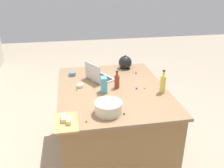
{
  "coord_description": "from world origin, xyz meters",
  "views": [
    {
      "loc": [
        -2.38,
        0.43,
        2.03
      ],
      "look_at": [
        0.0,
        0.0,
        0.95
      ],
      "focal_mm": 38.32,
      "sensor_mm": 36.0,
      "label": 1
    }
  ],
  "objects_px": {
    "butter_stick_left": "(69,120)",
    "candy_bag": "(104,85)",
    "butter_stick_right": "(63,118)",
    "bottle_oil": "(163,83)",
    "ramekin_wide": "(72,74)",
    "kettle": "(125,63)",
    "ramekin_medium": "(90,67)",
    "laptop": "(98,76)",
    "cutting_board": "(66,123)",
    "bottle_soy": "(117,81)",
    "ramekin_small": "(80,86)",
    "mixing_bowl_large": "(108,107)"
  },
  "relations": [
    {
      "from": "kettle",
      "to": "ramekin_small",
      "type": "relative_size",
      "value": 2.86
    },
    {
      "from": "mixing_bowl_large",
      "to": "butter_stick_left",
      "type": "bearing_deg",
      "value": 108.07
    },
    {
      "from": "butter_stick_right",
      "to": "butter_stick_left",
      "type": "bearing_deg",
      "value": -131.75
    },
    {
      "from": "butter_stick_left",
      "to": "mixing_bowl_large",
      "type": "bearing_deg",
      "value": -71.93
    },
    {
      "from": "ramekin_medium",
      "to": "butter_stick_right",
      "type": "bearing_deg",
      "value": 164.78
    },
    {
      "from": "kettle",
      "to": "ramekin_wide",
      "type": "xyz_separation_m",
      "value": [
        -0.15,
        0.71,
        -0.06
      ]
    },
    {
      "from": "ramekin_wide",
      "to": "candy_bag",
      "type": "distance_m",
      "value": 0.63
    },
    {
      "from": "bottle_soy",
      "to": "butter_stick_right",
      "type": "bearing_deg",
      "value": 135.72
    },
    {
      "from": "laptop",
      "to": "mixing_bowl_large",
      "type": "relative_size",
      "value": 1.47
    },
    {
      "from": "bottle_oil",
      "to": "ramekin_wide",
      "type": "relative_size",
      "value": 2.93
    },
    {
      "from": "kettle",
      "to": "ramekin_medium",
      "type": "distance_m",
      "value": 0.48
    },
    {
      "from": "kettle",
      "to": "ramekin_small",
      "type": "bearing_deg",
      "value": 129.0
    },
    {
      "from": "ramekin_medium",
      "to": "ramekin_wide",
      "type": "xyz_separation_m",
      "value": [
        -0.19,
        0.24,
        -0.0
      ]
    },
    {
      "from": "bottle_oil",
      "to": "ramekin_medium",
      "type": "height_order",
      "value": "bottle_oil"
    },
    {
      "from": "kettle",
      "to": "butter_stick_left",
      "type": "xyz_separation_m",
      "value": [
        -1.24,
        0.77,
        -0.04
      ]
    },
    {
      "from": "laptop",
      "to": "cutting_board",
      "type": "distance_m",
      "value": 0.97
    },
    {
      "from": "mixing_bowl_large",
      "to": "butter_stick_right",
      "type": "relative_size",
      "value": 2.34
    },
    {
      "from": "ramekin_small",
      "to": "ramekin_medium",
      "type": "distance_m",
      "value": 0.58
    },
    {
      "from": "butter_stick_left",
      "to": "ramekin_medium",
      "type": "bearing_deg",
      "value": -12.87
    },
    {
      "from": "bottle_oil",
      "to": "ramekin_wide",
      "type": "xyz_separation_m",
      "value": [
        0.65,
        0.94,
        -0.08
      ]
    },
    {
      "from": "butter_stick_left",
      "to": "candy_bag",
      "type": "height_order",
      "value": "candy_bag"
    },
    {
      "from": "kettle",
      "to": "cutting_board",
      "type": "bearing_deg",
      "value": 147.17
    },
    {
      "from": "ramekin_medium",
      "to": "bottle_oil",
      "type": "bearing_deg",
      "value": -139.98
    },
    {
      "from": "ramekin_wide",
      "to": "candy_bag",
      "type": "height_order",
      "value": "candy_bag"
    },
    {
      "from": "laptop",
      "to": "ramekin_wide",
      "type": "relative_size",
      "value": 4.39
    },
    {
      "from": "butter_stick_left",
      "to": "candy_bag",
      "type": "xyz_separation_m",
      "value": [
        0.56,
        -0.38,
        0.05
      ]
    },
    {
      "from": "ramekin_small",
      "to": "ramekin_medium",
      "type": "height_order",
      "value": "ramekin_medium"
    },
    {
      "from": "laptop",
      "to": "ramekin_medium",
      "type": "relative_size",
      "value": 3.67
    },
    {
      "from": "bottle_oil",
      "to": "candy_bag",
      "type": "height_order",
      "value": "bottle_oil"
    },
    {
      "from": "mixing_bowl_large",
      "to": "bottle_soy",
      "type": "distance_m",
      "value": 0.55
    },
    {
      "from": "cutting_board",
      "to": "butter_stick_left",
      "type": "bearing_deg",
      "value": -109.91
    },
    {
      "from": "bottle_oil",
      "to": "ramekin_medium",
      "type": "relative_size",
      "value": 2.45
    },
    {
      "from": "kettle",
      "to": "ramekin_wide",
      "type": "relative_size",
      "value": 2.48
    },
    {
      "from": "kettle",
      "to": "mixing_bowl_large",
      "type": "bearing_deg",
      "value": 159.67
    },
    {
      "from": "butter_stick_right",
      "to": "ramekin_wide",
      "type": "xyz_separation_m",
      "value": [
        1.05,
        -0.1,
        -0.01
      ]
    },
    {
      "from": "bottle_oil",
      "to": "mixing_bowl_large",
      "type": "bearing_deg",
      "value": 116.95
    },
    {
      "from": "butter_stick_left",
      "to": "kettle",
      "type": "bearing_deg",
      "value": -31.91
    },
    {
      "from": "mixing_bowl_large",
      "to": "butter_stick_left",
      "type": "distance_m",
      "value": 0.37
    },
    {
      "from": "butter_stick_left",
      "to": "cutting_board",
      "type": "bearing_deg",
      "value": 70.09
    },
    {
      "from": "mixing_bowl_large",
      "to": "bottle_oil",
      "type": "distance_m",
      "value": 0.72
    },
    {
      "from": "bottle_oil",
      "to": "butter_stick_right",
      "type": "bearing_deg",
      "value": 111.1
    },
    {
      "from": "cutting_board",
      "to": "ramekin_medium",
      "type": "distance_m",
      "value": 1.31
    },
    {
      "from": "laptop",
      "to": "bottle_soy",
      "type": "xyz_separation_m",
      "value": [
        -0.26,
        -0.18,
        0.03
      ]
    },
    {
      "from": "bottle_soy",
      "to": "candy_bag",
      "type": "relative_size",
      "value": 1.18
    },
    {
      "from": "candy_bag",
      "to": "ramekin_small",
      "type": "bearing_deg",
      "value": 56.19
    },
    {
      "from": "mixing_bowl_large",
      "to": "butter_stick_right",
      "type": "distance_m",
      "value": 0.41
    },
    {
      "from": "laptop",
      "to": "ramekin_small",
      "type": "relative_size",
      "value": 5.06
    },
    {
      "from": "laptop",
      "to": "cutting_board",
      "type": "xyz_separation_m",
      "value": [
        -0.89,
        0.38,
        -0.04
      ]
    },
    {
      "from": "kettle",
      "to": "ramekin_medium",
      "type": "xyz_separation_m",
      "value": [
        0.04,
        0.48,
        -0.05
      ]
    },
    {
      "from": "bottle_soy",
      "to": "kettle",
      "type": "distance_m",
      "value": 0.64
    }
  ]
}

